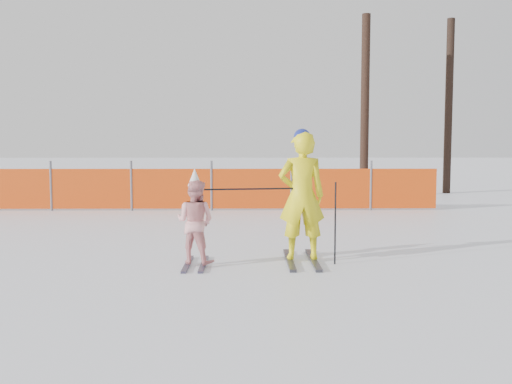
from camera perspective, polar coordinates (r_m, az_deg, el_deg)
ground at (r=7.65m, az=0.05°, el=-7.81°), size 120.00×120.00×0.00m
adult at (r=8.08m, az=4.59°, el=-0.36°), size 0.68×1.45×1.89m
child at (r=7.88m, az=-6.11°, el=-2.92°), size 0.68×1.05×1.34m
ski_poles at (r=7.92m, az=3.44°, el=-1.34°), size 1.83×0.22×1.15m
safety_fence at (r=14.86m, az=-17.05°, el=0.33°), size 17.68×0.06×1.25m
tree_trunks at (r=19.21m, az=14.96°, el=8.24°), size 3.38×1.73×5.82m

